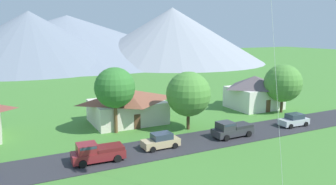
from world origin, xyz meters
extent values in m
cube|color=#2D2D33|center=(0.00, 29.99, 0.04)|extent=(160.00, 6.33, 0.08)
cone|color=#8E939E|center=(51.54, 121.97, 11.23)|extent=(76.40, 76.40, 22.46)
cone|color=gray|center=(14.70, 155.07, 9.98)|extent=(125.86, 125.86, 19.96)
cone|color=slate|center=(-3.49, 126.56, 9.97)|extent=(70.77, 70.77, 19.94)
cube|color=beige|center=(2.43, 41.89, 1.55)|extent=(9.89, 7.80, 3.10)
pyramid|color=brown|center=(2.43, 41.89, 3.96)|extent=(10.68, 8.43, 1.71)
cube|color=brown|center=(2.43, 37.97, 1.00)|extent=(0.90, 0.06, 2.00)
cube|color=silver|center=(24.65, 40.49, 1.77)|extent=(7.83, 6.89, 3.55)
pyramid|color=#564C51|center=(24.65, 40.49, 4.52)|extent=(8.46, 7.44, 1.95)
cube|color=brown|center=(24.65, 37.02, 1.00)|extent=(0.90, 0.06, 2.00)
cylinder|color=#4C3823|center=(8.42, 34.79, 1.29)|extent=(0.44, 0.44, 2.59)
sphere|color=#4C8938|center=(8.42, 34.79, 4.80)|extent=(5.90, 5.90, 5.90)
cylinder|color=#4C3823|center=(26.51, 36.02, 1.26)|extent=(0.44, 0.44, 2.53)
sphere|color=#4C8938|center=(26.51, 36.02, 4.77)|extent=(5.97, 5.97, 5.97)
cylinder|color=brown|center=(-0.62, 37.67, 1.98)|extent=(0.44, 0.44, 3.96)
sphere|color=#33752D|center=(-0.62, 37.67, 5.89)|extent=(5.16, 5.16, 5.16)
cube|color=tan|center=(2.01, 29.88, 0.68)|extent=(4.21, 1.82, 0.80)
cube|color=#2D3847|center=(2.16, 29.88, 1.42)|extent=(2.21, 1.59, 0.68)
cylinder|color=black|center=(0.66, 28.96, 0.40)|extent=(0.64, 0.24, 0.64)
cylinder|color=black|center=(0.65, 30.80, 0.40)|extent=(0.64, 0.24, 0.64)
cylinder|color=black|center=(3.36, 28.97, 0.40)|extent=(0.64, 0.24, 0.64)
cylinder|color=black|center=(3.35, 30.81, 0.40)|extent=(0.64, 0.24, 0.64)
cube|color=#B7BCC1|center=(22.03, 29.43, 0.68)|extent=(4.28, 1.99, 0.80)
cube|color=#2D3847|center=(22.18, 29.42, 1.42)|extent=(2.27, 1.68, 0.68)
cylinder|color=black|center=(20.64, 28.57, 0.40)|extent=(0.65, 0.27, 0.64)
cylinder|color=black|center=(20.73, 30.41, 0.40)|extent=(0.65, 0.27, 0.64)
cylinder|color=black|center=(23.34, 28.45, 0.40)|extent=(0.65, 0.27, 0.64)
cylinder|color=black|center=(23.42, 30.29, 0.40)|extent=(0.65, 0.27, 0.64)
cube|color=#333338|center=(11.63, 29.44, 0.75)|extent=(5.23, 2.09, 0.84)
cube|color=#333338|center=(10.53, 29.42, 1.62)|extent=(1.93, 1.87, 0.90)
cube|color=#2D3847|center=(10.53, 29.42, 1.89)|extent=(1.65, 1.91, 0.28)
cube|color=#28282C|center=(12.78, 29.45, 1.35)|extent=(2.73, 2.00, 0.36)
cylinder|color=black|center=(9.95, 28.39, 0.46)|extent=(0.76, 0.29, 0.76)
cylinder|color=black|center=(9.91, 30.43, 0.46)|extent=(0.76, 0.29, 0.76)
cylinder|color=black|center=(13.35, 28.44, 0.46)|extent=(0.76, 0.29, 0.76)
cylinder|color=black|center=(13.31, 30.48, 0.46)|extent=(0.76, 0.29, 0.76)
cube|color=maroon|center=(-5.20, 29.20, 0.75)|extent=(5.29, 2.24, 0.84)
cube|color=maroon|center=(-6.30, 29.25, 1.62)|extent=(1.98, 1.93, 0.90)
cube|color=#2D3847|center=(-6.30, 29.25, 1.89)|extent=(1.70, 1.95, 0.28)
cube|color=maroon|center=(-4.05, 29.15, 1.35)|extent=(2.79, 2.08, 0.36)
cylinder|color=black|center=(-6.95, 28.26, 0.46)|extent=(0.77, 0.32, 0.76)
cylinder|color=black|center=(-6.85, 30.30, 0.46)|extent=(0.77, 0.32, 0.76)
cylinder|color=black|center=(-3.55, 28.10, 0.46)|extent=(0.77, 0.32, 0.76)
cylinder|color=black|center=(-3.46, 30.14, 0.46)|extent=(0.77, 0.32, 0.76)
cylinder|color=silver|center=(3.56, 14.78, 9.49)|extent=(0.35, 3.02, 15.89)
camera|label=1|loc=(-12.95, -1.53, 12.91)|focal=35.03mm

